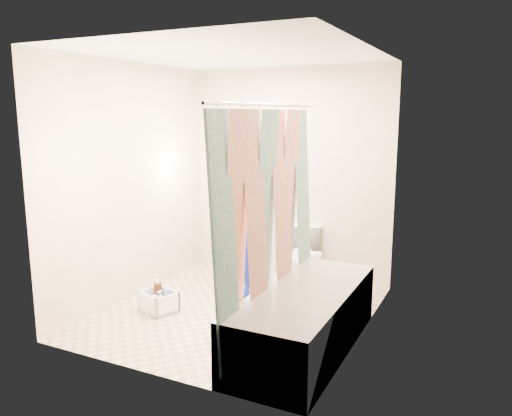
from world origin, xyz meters
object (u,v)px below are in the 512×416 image
at_px(plumber, 249,220).
at_px(toilet, 303,257).
at_px(cleaning_caddy, 159,302).
at_px(bathtub, 304,317).

bearing_deg(plumber, toilet, 136.22).
height_order(toilet, cleaning_caddy, toilet).
height_order(bathtub, toilet, toilet).
distance_m(toilet, plumber, 0.78).
distance_m(plumber, cleaning_caddy, 1.23).
bearing_deg(toilet, bathtub, -84.47).
xyz_separation_m(bathtub, cleaning_caddy, (-1.53, 0.11, -0.17)).
bearing_deg(cleaning_caddy, bathtub, 16.32).
height_order(bathtub, cleaning_caddy, bathtub).
relative_size(toilet, cleaning_caddy, 1.63).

